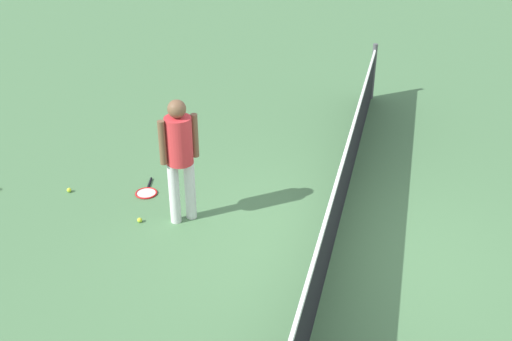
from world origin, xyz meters
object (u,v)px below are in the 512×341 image
(player_near_side, at_px, (180,151))
(tennis_ball_by_net, at_px, (140,220))
(tennis_ball_near_player, at_px, (69,190))
(tennis_racket_near_player, at_px, (147,192))

(player_near_side, distance_m, tennis_ball_by_net, 1.14)
(player_near_side, relative_size, tennis_ball_near_player, 25.76)
(tennis_ball_near_player, distance_m, tennis_ball_by_net, 1.37)
(player_near_side, xyz_separation_m, tennis_ball_by_net, (0.22, -0.54, -0.98))
(player_near_side, xyz_separation_m, tennis_racket_near_player, (-0.50, -0.75, -1.00))
(tennis_racket_near_player, xyz_separation_m, tennis_ball_near_player, (0.26, -1.08, 0.02))
(tennis_racket_near_player, bearing_deg, tennis_ball_by_net, 16.53)
(tennis_racket_near_player, relative_size, tennis_ball_near_player, 9.18)
(player_near_side, bearing_deg, tennis_racket_near_player, -123.81)
(player_near_side, height_order, tennis_racket_near_player, player_near_side)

